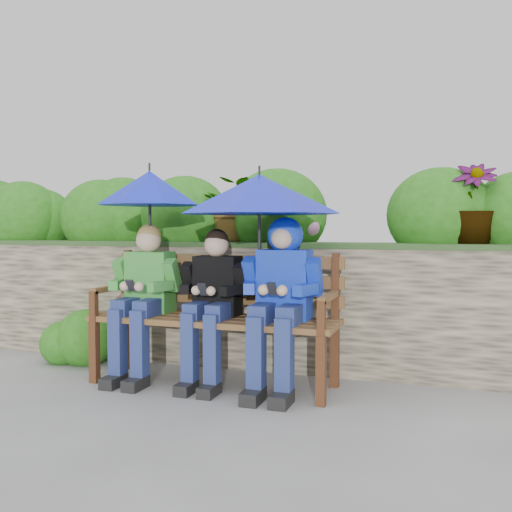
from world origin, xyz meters
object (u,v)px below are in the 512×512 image
(park_bench, at_px, (217,309))
(boy_right, at_px, (281,288))
(boy_left, at_px, (144,292))
(umbrella_left, at_px, (150,188))
(boy_middle, at_px, (212,297))
(umbrella_right, at_px, (259,194))

(park_bench, height_order, boy_right, boy_right)
(boy_left, distance_m, boy_right, 1.08)
(umbrella_left, bearing_deg, boy_middle, -6.70)
(park_bench, bearing_deg, boy_left, -171.02)
(boy_middle, xyz_separation_m, umbrella_left, (-0.54, 0.06, 0.80))
(boy_middle, xyz_separation_m, umbrella_right, (0.35, 0.02, 0.74))
(umbrella_left, bearing_deg, boy_right, -3.18)
(boy_middle, xyz_separation_m, boy_right, (0.52, 0.00, 0.08))
(boy_right, height_order, umbrella_left, umbrella_left)
(umbrella_left, distance_m, umbrella_right, 0.90)
(park_bench, distance_m, umbrella_right, 0.91)
(boy_left, height_order, boy_middle, boy_left)
(park_bench, xyz_separation_m, boy_right, (0.52, -0.08, 0.18))
(park_bench, xyz_separation_m, boy_left, (-0.57, -0.09, 0.11))
(park_bench, height_order, umbrella_left, umbrella_left)
(park_bench, relative_size, umbrella_right, 1.59)
(park_bench, xyz_separation_m, umbrella_right, (0.35, -0.07, 0.84))
(boy_middle, height_order, boy_right, boy_right)
(park_bench, bearing_deg, umbrella_left, -177.66)
(park_bench, relative_size, boy_right, 1.49)
(boy_right, xyz_separation_m, umbrella_left, (-1.06, 0.06, 0.72))
(boy_middle, relative_size, umbrella_left, 1.23)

